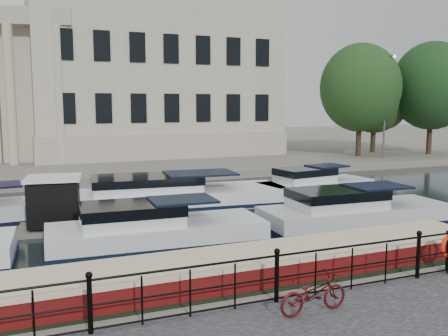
{
  "coord_description": "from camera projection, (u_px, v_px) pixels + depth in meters",
  "views": [
    {
      "loc": [
        -5.09,
        -11.55,
        4.9
      ],
      "look_at": [
        0.5,
        2.0,
        3.0
      ],
      "focal_mm": 40.0,
      "sensor_mm": 36.0,
      "label": 1
    }
  ],
  "objects": [
    {
      "name": "trees",
      "position": [
        395.0,
        92.0,
        42.38
      ],
      "size": [
        13.49,
        9.39,
        9.63
      ],
      "color": "black",
      "rests_on": "far_bank"
    },
    {
      "name": "lamp_posts",
      "position": [
        422.0,
        105.0,
        41.33
      ],
      "size": [
        8.24,
        1.55,
        8.07
      ],
      "color": "#59595B",
      "rests_on": "far_bank"
    },
    {
      "name": "cabin_cruisers",
      "position": [
        150.0,
        215.0,
        20.42
      ],
      "size": [
        26.87,
        10.07,
        1.99
      ],
      "color": "white",
      "rests_on": "ground_plane"
    },
    {
      "name": "railing",
      "position": [
        277.0,
        273.0,
        10.93
      ],
      "size": [
        24.14,
        0.14,
        1.22
      ],
      "color": "black",
      "rests_on": "near_quay"
    },
    {
      "name": "narrowboat",
      "position": [
        271.0,
        282.0,
        12.78
      ],
      "size": [
        15.88,
        2.29,
        1.58
      ],
      "rotation": [
        0.0,
        0.0,
        0.01
      ],
      "color": "black",
      "rests_on": "ground_plane"
    },
    {
      "name": "far_bank",
      "position": [
        76.0,
        151.0,
        48.87
      ],
      "size": [
        120.0,
        42.0,
        0.55
      ],
      "primitive_type": "cube",
      "color": "#6B665B",
      "rests_on": "ground_plane"
    },
    {
      "name": "bicycle",
      "position": [
        313.0,
        293.0,
        10.38
      ],
      "size": [
        1.63,
        0.64,
        0.85
      ],
      "primitive_type": "imported",
      "rotation": [
        0.0,
        0.0,
        1.62
      ],
      "color": "#420B0D",
      "rests_on": "near_quay"
    },
    {
      "name": "harbour_hut",
      "position": [
        54.0,
        206.0,
        19.31
      ],
      "size": [
        3.08,
        2.69,
        2.17
      ],
      "rotation": [
        0.0,
        0.0,
        -0.14
      ],
      "color": "#6B665B",
      "rests_on": "ground_plane"
    },
    {
      "name": "ground_plane",
      "position": [
        235.0,
        291.0,
        13.15
      ],
      "size": [
        160.0,
        160.0,
        0.0
      ],
      "primitive_type": "plane",
      "color": "black",
      "rests_on": "ground"
    },
    {
      "name": "civic_building",
      "position": [
        66.0,
        79.0,
        43.68
      ],
      "size": [
        53.55,
        31.84,
        16.85
      ],
      "color": "#ADA38C",
      "rests_on": "far_bank"
    }
  ]
}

